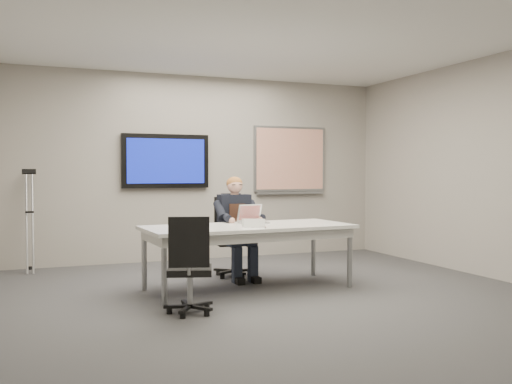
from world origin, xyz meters
name	(u,v)px	position (x,y,z in m)	size (l,w,h in m)	color
floor	(276,299)	(0.00, 0.00, 0.00)	(6.00, 6.00, 0.02)	#333335
ceiling	(276,30)	(0.00, 0.00, 2.80)	(6.00, 6.00, 0.02)	silver
wall_back	(197,168)	(0.00, 3.00, 1.40)	(6.00, 0.02, 2.80)	#9E988F
wall_front	(495,160)	(0.00, -3.00, 1.40)	(6.00, 0.02, 2.80)	#9E988F
wall_right	(499,167)	(3.00, 0.00, 1.40)	(0.02, 6.00, 2.80)	#9E988F
conference_table	(248,233)	(-0.07, 0.63, 0.65)	(2.41, 1.11, 0.73)	silver
tv_display	(166,161)	(-0.50, 2.95, 1.50)	(1.30, 0.09, 0.80)	black
whiteboard	(290,160)	(1.55, 2.97, 1.53)	(1.25, 0.08, 1.10)	gray
office_chair_far	(233,251)	(0.03, 1.47, 0.32)	(0.53, 0.53, 1.01)	black
office_chair_near	(190,284)	(-1.00, -0.27, 0.29)	(0.55, 0.55, 0.93)	black
seated_person	(239,238)	(0.03, 1.23, 0.52)	(0.40, 0.69, 1.28)	#1F2534
crutch	(30,220)	(-2.39, 2.73, 0.70)	(0.19, 0.47, 1.41)	#9C9EA3
laptop	(252,219)	(0.06, 0.85, 0.78)	(0.34, 0.33, 0.22)	silver
name_tent	(253,223)	(-0.10, 0.40, 0.78)	(0.24, 0.07, 0.09)	white
pen	(265,227)	(-0.01, 0.27, 0.73)	(0.01, 0.01, 0.12)	black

